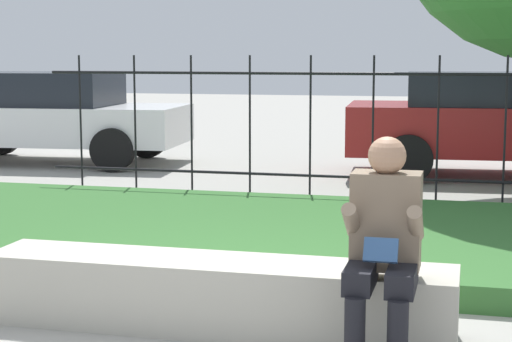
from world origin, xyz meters
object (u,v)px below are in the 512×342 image
person_seated_reader (384,242)px  car_parked_left (49,115)px  stone_bench (216,299)px  car_parked_center (506,121)px

person_seated_reader → car_parked_left: car_parked_left is taller
stone_bench → car_parked_left: size_ratio=0.68×
car_parked_left → car_parked_center: car_parked_center is taller
stone_bench → person_seated_reader: person_seated_reader is taller
stone_bench → car_parked_center: size_ratio=0.65×
car_parked_left → car_parked_center: (6.85, 0.13, 0.02)m
stone_bench → car_parked_center: car_parked_center is taller
person_seated_reader → car_parked_left: (-5.95, 7.52, 0.08)m
person_seated_reader → car_parked_center: (0.90, 7.64, 0.10)m
car_parked_center → car_parked_left: bearing=176.9°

